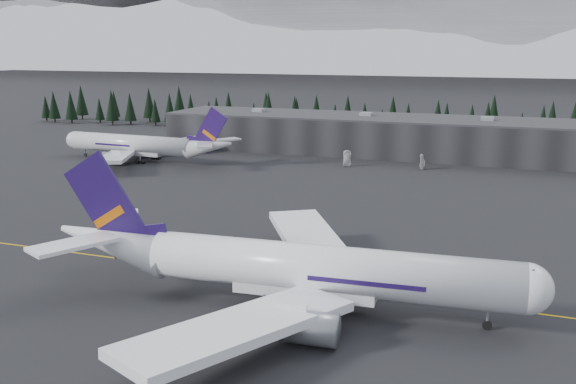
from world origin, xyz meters
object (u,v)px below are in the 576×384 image
(gse_vehicle_a, at_px, (347,164))
(gse_vehicle_b, at_px, (422,167))
(jet_main, at_px, (285,266))
(jet_parked, at_px, (144,145))
(terminal, at_px, (394,135))

(gse_vehicle_a, xyz_separation_m, gse_vehicle_b, (22.51, 2.83, 0.10))
(jet_main, xyz_separation_m, jet_parked, (-83.00, 94.27, -0.78))
(jet_main, distance_m, gse_vehicle_b, 110.94)
(jet_parked, xyz_separation_m, gse_vehicle_a, (63.00, 13.70, -4.47))
(terminal, height_order, jet_main, jet_main)
(jet_main, relative_size, gse_vehicle_b, 15.31)
(jet_parked, distance_m, gse_vehicle_a, 64.63)
(gse_vehicle_a, height_order, gse_vehicle_b, gse_vehicle_b)
(jet_main, bearing_deg, terminal, 90.63)
(jet_main, distance_m, gse_vehicle_a, 109.93)
(jet_main, distance_m, jet_parked, 125.60)
(gse_vehicle_a, distance_m, gse_vehicle_b, 22.68)
(terminal, relative_size, jet_parked, 2.57)
(terminal, distance_m, jet_parked, 83.35)
(jet_parked, xyz_separation_m, gse_vehicle_b, (85.51, 16.52, -4.36))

